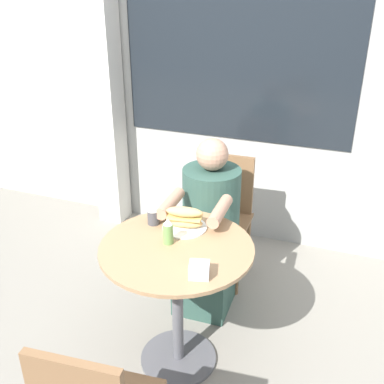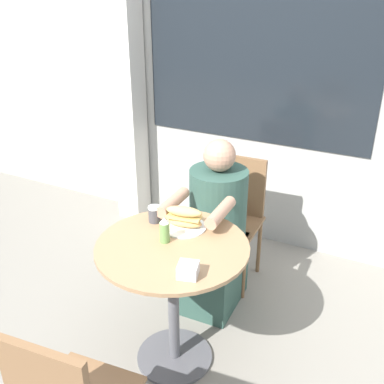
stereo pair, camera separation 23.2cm
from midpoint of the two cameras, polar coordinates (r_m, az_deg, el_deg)
ground_plane at (r=2.72m, az=-4.33°, el=-20.42°), size 8.00×8.00×0.00m
storefront_wall at (r=3.36m, az=6.12°, el=15.97°), size 8.00×0.09×2.80m
lattice_pillar at (r=3.73m, az=-12.77°, el=13.28°), size 0.21×0.21×2.40m
cafe_table at (r=2.35m, az=-4.77°, el=-10.97°), size 0.77×0.77×0.75m
diner_chair at (r=3.11m, az=2.06°, el=-1.86°), size 0.39×0.39×0.87m
seated_diner at (r=2.84m, az=-0.18°, el=-5.71°), size 0.37×0.65×1.11m
sandwich_on_plate at (r=2.37m, az=-3.77°, el=-3.57°), size 0.24×0.24×0.12m
drink_cup at (r=2.43m, az=-7.66°, el=-3.13°), size 0.07×0.07×0.09m
napkin_box at (r=2.02m, az=-2.42°, el=-9.96°), size 0.11×0.11×0.06m
condiment_bottle at (r=2.24m, az=-6.03°, el=-5.09°), size 0.05×0.05×0.14m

